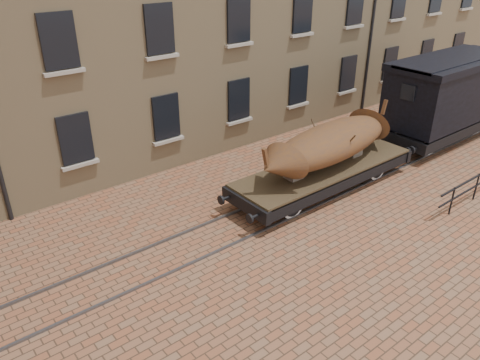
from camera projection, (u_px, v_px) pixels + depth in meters
ground at (304, 198)px, 16.56m from camera, size 90.00×90.00×0.00m
rail_track at (304, 197)px, 16.55m from camera, size 30.00×1.52×0.06m
flatcar_wagon at (324, 171)px, 16.75m from camera, size 8.21×2.23×1.24m
iron_boat at (331, 142)px, 16.41m from camera, size 7.01×2.49×1.66m
goods_van at (448, 90)px, 20.33m from camera, size 7.24×2.64×3.74m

